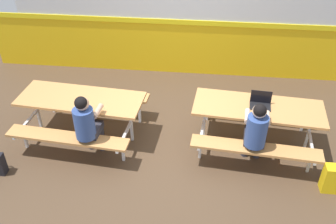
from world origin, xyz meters
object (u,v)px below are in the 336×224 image
(picnic_table_right, at_px, (257,115))
(student_nearer, at_px, (87,122))
(picnic_table_left, at_px, (82,106))
(backpack_dark, at_px, (333,179))
(laptop_dark, at_px, (260,103))
(student_further, at_px, (256,130))

(picnic_table_right, xyz_separation_m, student_nearer, (-2.55, -0.63, 0.13))
(picnic_table_left, height_order, backpack_dark, picnic_table_left)
(laptop_dark, bearing_deg, student_further, -100.22)
(picnic_table_right, height_order, laptop_dark, laptop_dark)
(laptop_dark, bearing_deg, picnic_table_left, -178.22)
(backpack_dark, bearing_deg, picnic_table_left, 167.36)
(picnic_table_right, height_order, student_further, student_further)
(picnic_table_left, xyz_separation_m, student_nearer, (0.27, -0.58, 0.13))
(picnic_table_left, bearing_deg, student_nearer, -65.20)
(picnic_table_left, distance_m, student_further, 2.78)
(picnic_table_right, xyz_separation_m, backpack_dark, (1.03, -0.91, -0.36))
(laptop_dark, bearing_deg, backpack_dark, -43.41)
(student_nearer, xyz_separation_m, student_further, (2.46, 0.08, 0.00))
(backpack_dark, bearing_deg, student_further, 161.91)
(laptop_dark, xyz_separation_m, backpack_dark, (1.00, -0.95, -0.57))
(student_nearer, distance_m, student_further, 2.46)
(backpack_dark, bearing_deg, laptop_dark, 136.59)
(picnic_table_right, xyz_separation_m, student_further, (-0.08, -0.55, 0.13))
(picnic_table_right, relative_size, student_nearer, 1.70)
(student_nearer, distance_m, laptop_dark, 2.66)
(picnic_table_right, bearing_deg, student_further, -98.48)
(picnic_table_left, distance_m, picnic_table_right, 2.81)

